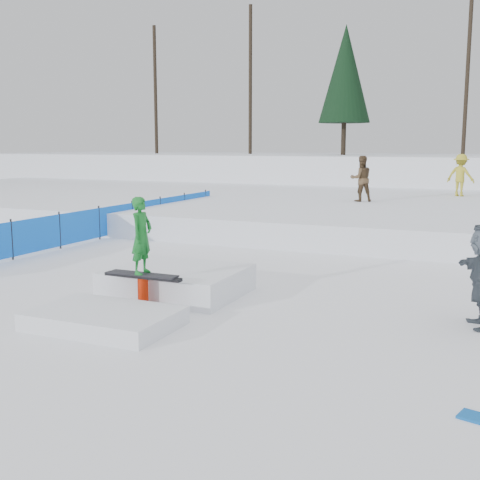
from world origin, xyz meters
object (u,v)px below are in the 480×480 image
at_px(safety_fence, 99,223).
at_px(walker_ygreen, 461,175).
at_px(jib_rail_feature, 159,287).
at_px(walker_olive, 361,179).

height_order(safety_fence, walker_ygreen, walker_ygreen).
bearing_deg(safety_fence, jib_rail_feature, -45.52).
xyz_separation_m(walker_ygreen, jib_rail_feature, (-4.27, -18.30, -1.42)).
bearing_deg(jib_rail_feature, walker_olive, 86.66).
xyz_separation_m(walker_olive, jib_rail_feature, (-0.82, -14.05, -1.40)).
xyz_separation_m(safety_fence, walker_olive, (6.72, 8.05, 1.16)).
relative_size(safety_fence, jib_rail_feature, 3.64).
bearing_deg(walker_olive, safety_fence, 20.53).
bearing_deg(walker_olive, jib_rail_feature, 57.04).
distance_m(safety_fence, walker_ygreen, 16.00).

